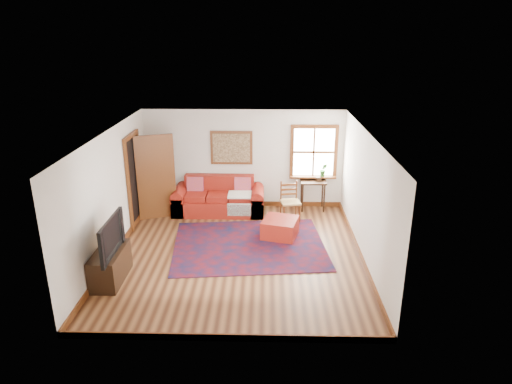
{
  "coord_description": "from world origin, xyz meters",
  "views": [
    {
      "loc": [
        0.58,
        -8.32,
        4.34
      ],
      "look_at": [
        0.36,
        0.6,
        1.14
      ],
      "focal_mm": 32.0,
      "sensor_mm": 36.0,
      "label": 1
    }
  ],
  "objects_px": {
    "red_ottoman": "(280,228)",
    "ladder_back_chair": "(290,200)",
    "side_table": "(313,185)",
    "media_cabinet": "(110,266)",
    "red_leather_sofa": "(219,201)"
  },
  "relations": [
    {
      "from": "red_ottoman",
      "to": "ladder_back_chair",
      "type": "xyz_separation_m",
      "value": [
        0.25,
        0.95,
        0.31
      ]
    },
    {
      "from": "red_leather_sofa",
      "to": "ladder_back_chair",
      "type": "xyz_separation_m",
      "value": [
        1.74,
        -0.48,
        0.22
      ]
    },
    {
      "from": "ladder_back_chair",
      "to": "media_cabinet",
      "type": "xyz_separation_m",
      "value": [
        -3.38,
        -2.89,
        -0.22
      ]
    },
    {
      "from": "red_ottoman",
      "to": "red_leather_sofa",
      "type": "bearing_deg",
      "value": 151.21
    },
    {
      "from": "red_ottoman",
      "to": "media_cabinet",
      "type": "distance_m",
      "value": 3.68
    },
    {
      "from": "red_leather_sofa",
      "to": "media_cabinet",
      "type": "distance_m",
      "value": 3.74
    },
    {
      "from": "media_cabinet",
      "to": "side_table",
      "type": "bearing_deg",
      "value": 41.87
    },
    {
      "from": "red_leather_sofa",
      "to": "ladder_back_chair",
      "type": "relative_size",
      "value": 2.38
    },
    {
      "from": "red_ottoman",
      "to": "media_cabinet",
      "type": "bearing_deg",
      "value": -133.27
    },
    {
      "from": "red_ottoman",
      "to": "media_cabinet",
      "type": "xyz_separation_m",
      "value": [
        -3.13,
        -1.93,
        0.09
      ]
    },
    {
      "from": "ladder_back_chair",
      "to": "red_leather_sofa",
      "type": "bearing_deg",
      "value": 164.61
    },
    {
      "from": "side_table",
      "to": "ladder_back_chair",
      "type": "relative_size",
      "value": 0.81
    },
    {
      "from": "side_table",
      "to": "ladder_back_chair",
      "type": "distance_m",
      "value": 0.94
    },
    {
      "from": "red_ottoman",
      "to": "side_table",
      "type": "height_order",
      "value": "side_table"
    },
    {
      "from": "side_table",
      "to": "media_cabinet",
      "type": "height_order",
      "value": "side_table"
    }
  ]
}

